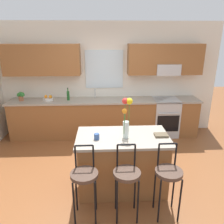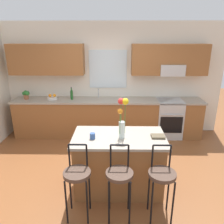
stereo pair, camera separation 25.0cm
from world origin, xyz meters
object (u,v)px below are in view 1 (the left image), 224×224
potted_plant_small (21,96)px  flower_vase (126,117)px  fruit_bowl_oranges (48,99)px  bar_stool_near (84,178)px  bottle_olive_oil (68,95)px  kitchen_island (122,162)px  bar_stool_far (168,175)px  oven_range (165,117)px  mug_ceramic (97,136)px  cookbook (161,135)px  bar_stool_middle (127,176)px

potted_plant_small → flower_vase: bearing=-43.0°
flower_vase → fruit_bowl_oranges: 2.67m
bar_stool_near → flower_vase: 1.03m
bar_stool_near → bottle_olive_oil: 2.76m
kitchen_island → bar_stool_far: bar_stool_far is taller
oven_range → bar_stool_near: 3.20m
mug_ceramic → potted_plant_small: potted_plant_small is taller
kitchen_island → cookbook: (0.59, -0.02, 0.47)m
oven_range → mug_ceramic: (-1.64, -2.12, 0.51)m
fruit_bowl_oranges → cookbook: bearing=-43.8°
fruit_bowl_oranges → potted_plant_small: 0.63m
bar_stool_far → potted_plant_small: (-2.76, 2.67, 0.41)m
bar_stool_far → flower_vase: (-0.51, 0.57, 0.62)m
fruit_bowl_oranges → bottle_olive_oil: size_ratio=0.81×
bar_stool_near → mug_ceramic: bar_stool_near is taller
cookbook → bottle_olive_oil: (-1.69, 2.08, 0.10)m
bar_stool_near → potted_plant_small: 3.17m
flower_vase → bottle_olive_oil: flower_vase is taller
fruit_bowl_oranges → potted_plant_small: bearing=-179.9°
bar_stool_far → kitchen_island: bearing=131.7°
oven_range → mug_ceramic: mug_ceramic is taller
fruit_bowl_oranges → potted_plant_small: (-0.63, -0.00, 0.08)m
oven_range → potted_plant_small: size_ratio=4.27×
mug_ceramic → fruit_bowl_oranges: size_ratio=0.37×
oven_range → kitchen_island: size_ratio=0.65×
oven_range → mug_ceramic: 2.73m
bar_stool_middle → mug_ceramic: 0.74m
mug_ceramic → fruit_bowl_oranges: (-1.18, 2.14, -0.00)m
cookbook → potted_plant_small: (-2.79, 2.08, 0.11)m
oven_range → potted_plant_small: 3.50m
bar_stool_far → bar_stool_middle: bearing=180.0°
kitchen_island → bar_stool_near: (-0.55, -0.62, 0.17)m
bottle_olive_oil → cookbook: bearing=-50.8°
kitchen_island → flower_vase: (0.04, -0.05, 0.79)m
kitchen_island → bar_stool_near: size_ratio=1.36×
oven_range → bar_stool_near: bearing=-124.2°
oven_range → cookbook: 2.21m
bar_stool_middle → fruit_bowl_oranges: fruit_bowl_oranges is taller
bar_stool_near → bar_stool_middle: bearing=0.0°
oven_range → bar_stool_near: bar_stool_near is taller
oven_range → potted_plant_small: (-3.46, 0.02, 0.58)m
flower_vase → fruit_bowl_oranges: (-1.62, 2.10, -0.29)m
potted_plant_small → fruit_bowl_oranges: bearing=0.1°
bar_stool_middle → bar_stool_far: same height
oven_range → bar_stool_far: bar_stool_far is taller
bar_stool_near → fruit_bowl_oranges: size_ratio=4.34×
bottle_olive_oil → bar_stool_near: bearing=-78.2°
bar_stool_middle → bar_stool_near: bearing=180.0°
kitchen_island → bar_stool_near: 0.84m
oven_range → bar_stool_near: size_ratio=0.88×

